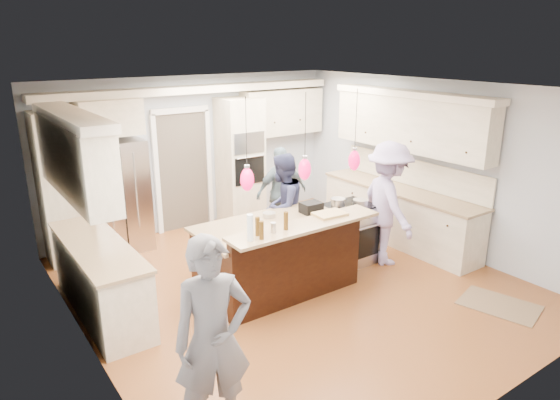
# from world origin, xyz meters

# --- Properties ---
(ground_plane) EXTENTS (6.00, 6.00, 0.00)m
(ground_plane) POSITION_xyz_m (0.00, 0.00, 0.00)
(ground_plane) COLOR #9D582B
(ground_plane) RESTS_ON ground
(room_shell) EXTENTS (5.54, 6.04, 2.72)m
(room_shell) POSITION_xyz_m (0.00, 0.00, 1.82)
(room_shell) COLOR #B2BCC6
(room_shell) RESTS_ON ground
(refrigerator) EXTENTS (0.90, 0.70, 1.80)m
(refrigerator) POSITION_xyz_m (-1.55, 2.64, 0.90)
(refrigerator) COLOR #B7B7BC
(refrigerator) RESTS_ON ground
(oven_column) EXTENTS (0.72, 0.69, 2.30)m
(oven_column) POSITION_xyz_m (0.75, 2.67, 1.15)
(oven_column) COLOR beige
(oven_column) RESTS_ON ground
(back_upper_cabinets) EXTENTS (5.30, 0.61, 2.54)m
(back_upper_cabinets) POSITION_xyz_m (-0.75, 2.76, 1.67)
(back_upper_cabinets) COLOR beige
(back_upper_cabinets) RESTS_ON ground
(right_counter_run) EXTENTS (0.64, 3.10, 2.51)m
(right_counter_run) POSITION_xyz_m (2.44, 0.30, 1.06)
(right_counter_run) COLOR beige
(right_counter_run) RESTS_ON ground
(left_cabinets) EXTENTS (0.64, 2.30, 2.51)m
(left_cabinets) POSITION_xyz_m (-2.44, 0.80, 1.06)
(left_cabinets) COLOR beige
(left_cabinets) RESTS_ON ground
(kitchen_island) EXTENTS (2.10, 1.46, 1.12)m
(kitchen_island) POSITION_xyz_m (-0.25, 0.07, 0.49)
(kitchen_island) COLOR black
(kitchen_island) RESTS_ON ground
(island_range) EXTENTS (0.82, 0.71, 0.92)m
(island_range) POSITION_xyz_m (1.16, 0.15, 0.46)
(island_range) COLOR #B7B7BC
(island_range) RESTS_ON ground
(pendant_lights) EXTENTS (1.75, 0.15, 1.03)m
(pendant_lights) POSITION_xyz_m (-0.25, -0.51, 1.80)
(pendant_lights) COLOR black
(pendant_lights) RESTS_ON ground
(person_bar_end) EXTENTS (0.75, 0.58, 1.81)m
(person_bar_end) POSITION_xyz_m (-2.20, -1.80, 0.91)
(person_bar_end) COLOR slate
(person_bar_end) RESTS_ON ground
(person_far_left) EXTENTS (1.00, 0.91, 1.66)m
(person_far_left) POSITION_xyz_m (0.40, 0.85, 0.83)
(person_far_left) COLOR #2A2E51
(person_far_left) RESTS_ON ground
(person_far_right) EXTENTS (0.97, 0.51, 1.58)m
(person_far_right) POSITION_xyz_m (0.91, 1.60, 0.79)
(person_far_right) COLOR slate
(person_far_right) RESTS_ON ground
(person_range_side) EXTENTS (1.04, 1.37, 1.87)m
(person_range_side) POSITION_xyz_m (1.60, -0.18, 0.94)
(person_range_side) COLOR #AA98CC
(person_range_side) RESTS_ON ground
(floor_rug) EXTENTS (0.86, 1.07, 0.01)m
(floor_rug) POSITION_xyz_m (1.80, -2.00, 0.01)
(floor_rug) COLOR #7E6044
(floor_rug) RESTS_ON ground
(water_bottle) EXTENTS (0.10, 0.10, 0.31)m
(water_bottle) POSITION_xyz_m (-1.08, -0.60, 1.27)
(water_bottle) COLOR silver
(water_bottle) RESTS_ON kitchen_island
(beer_bottle_a) EXTENTS (0.07, 0.07, 0.22)m
(beer_bottle_a) POSITION_xyz_m (-0.93, -0.52, 1.23)
(beer_bottle_a) COLOR #442C0C
(beer_bottle_a) RESTS_ON kitchen_island
(beer_bottle_b) EXTENTS (0.06, 0.06, 0.22)m
(beer_bottle_b) POSITION_xyz_m (-0.96, -0.64, 1.23)
(beer_bottle_b) COLOR #442C0C
(beer_bottle_b) RESTS_ON kitchen_island
(beer_bottle_c) EXTENTS (0.07, 0.07, 0.22)m
(beer_bottle_c) POSITION_xyz_m (-0.56, -0.56, 1.23)
(beer_bottle_c) COLOR #442C0C
(beer_bottle_c) RESTS_ON kitchen_island
(drink_can) EXTENTS (0.08, 0.08, 0.12)m
(drink_can) POSITION_xyz_m (-0.73, -0.55, 1.18)
(drink_can) COLOR #B7B7BC
(drink_can) RESTS_ON kitchen_island
(cutting_board) EXTENTS (0.42, 0.31, 0.03)m
(cutting_board) POSITION_xyz_m (0.21, -0.47, 1.14)
(cutting_board) COLOR tan
(cutting_board) RESTS_ON kitchen_island
(pot_large) EXTENTS (0.22, 0.22, 0.13)m
(pot_large) POSITION_xyz_m (0.93, 0.19, 0.98)
(pot_large) COLOR #B7B7BC
(pot_large) RESTS_ON island_range
(pot_small) EXTENTS (0.22, 0.22, 0.11)m
(pot_small) POSITION_xyz_m (1.20, -0.00, 0.97)
(pot_small) COLOR #B7B7BC
(pot_small) RESTS_ON island_range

